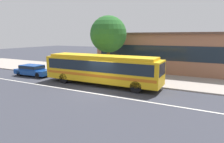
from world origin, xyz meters
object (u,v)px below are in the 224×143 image
at_px(pedestrian_waiting_near_sign, 152,72).
at_px(street_tree_near_stop, 108,34).
at_px(bus_stop_sign, 141,67).
at_px(sedan_behind_bus, 33,70).
at_px(pedestrian_standing_by_tree, 79,67).
at_px(transit_bus, 102,68).
at_px(pedestrian_walking_along_curb, 93,68).

xyz_separation_m(pedestrian_waiting_near_sign, street_tree_near_stop, (-5.78, 1.35, 3.73)).
bearing_deg(bus_stop_sign, sedan_behind_bus, -171.00).
xyz_separation_m(bus_stop_sign, street_tree_near_stop, (-5.03, 2.69, 3.12)).
height_order(pedestrian_standing_by_tree, street_tree_near_stop, street_tree_near_stop).
bearing_deg(transit_bus, pedestrian_standing_by_tree, 153.89).
relative_size(transit_bus, sedan_behind_bus, 2.54).
bearing_deg(sedan_behind_bus, street_tree_near_stop, 31.82).
height_order(sedan_behind_bus, street_tree_near_stop, street_tree_near_stop).
xyz_separation_m(pedestrian_waiting_near_sign, pedestrian_walking_along_curb, (-6.51, -1.00, 0.08)).
bearing_deg(bus_stop_sign, pedestrian_standing_by_tree, 179.21).
xyz_separation_m(transit_bus, pedestrian_walking_along_curb, (-2.53, 2.32, -0.50)).
xyz_separation_m(pedestrian_walking_along_curb, bus_stop_sign, (5.77, -0.34, 0.53)).
distance_m(pedestrian_waiting_near_sign, pedestrian_walking_along_curb, 6.59).
distance_m(transit_bus, pedestrian_standing_by_tree, 4.75).
height_order(pedestrian_waiting_near_sign, street_tree_near_stop, street_tree_near_stop).
height_order(transit_bus, bus_stop_sign, transit_bus).
bearing_deg(street_tree_near_stop, pedestrian_standing_by_tree, -133.36).
distance_m(sedan_behind_bus, pedestrian_waiting_near_sign, 13.74).
bearing_deg(pedestrian_standing_by_tree, bus_stop_sign, -0.79).
xyz_separation_m(pedestrian_walking_along_curb, street_tree_near_stop, (0.74, 2.35, 3.66)).
distance_m(pedestrian_walking_along_curb, pedestrian_standing_by_tree, 1.73).
distance_m(transit_bus, bus_stop_sign, 3.79).
bearing_deg(pedestrian_waiting_near_sign, transit_bus, -140.24).
xyz_separation_m(sedan_behind_bus, pedestrian_waiting_near_sign, (13.32, 3.33, 0.35)).
bearing_deg(sedan_behind_bus, pedestrian_waiting_near_sign, 14.04).
distance_m(sedan_behind_bus, bus_stop_sign, 12.77).
bearing_deg(pedestrian_standing_by_tree, transit_bus, -26.11).
bearing_deg(street_tree_near_stop, pedestrian_waiting_near_sign, -13.18).
xyz_separation_m(transit_bus, pedestrian_waiting_near_sign, (3.98, 3.32, -0.57)).
height_order(transit_bus, pedestrian_walking_along_curb, transit_bus).
bearing_deg(pedestrian_walking_along_curb, transit_bus, -42.48).
relative_size(pedestrian_waiting_near_sign, pedestrian_walking_along_curb, 0.93).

